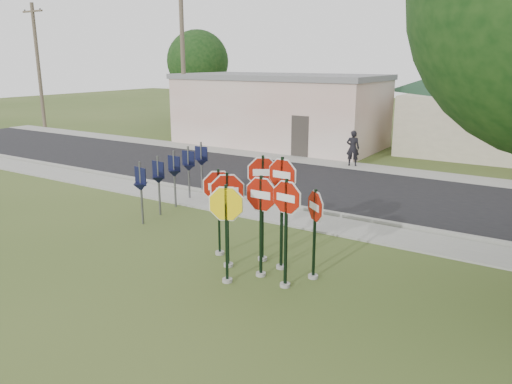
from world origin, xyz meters
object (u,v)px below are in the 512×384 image
Objects in this scene: stop_sign_yellow at (226,220)px; stop_sign_left at (227,206)px; utility_pole_near at (183,61)px; pedestrian at (353,148)px; stop_sign_center at (261,211)px.

stop_sign_left reaches higher than stop_sign_yellow.
utility_pole_near is at bearing 133.00° from stop_sign_yellow.
utility_pole_near is 12.01m from pedestrian.
stop_sign_center is at bearing -44.60° from utility_pole_near.
stop_sign_center is 0.87m from stop_sign_yellow.
stop_sign_yellow is 20.44m from utility_pole_near.
stop_sign_center is 0.99m from stop_sign_left.
utility_pole_near is (-13.23, 13.98, 3.38)m from stop_sign_left.
stop_sign_center reaches higher than stop_sign_yellow.
stop_sign_center is at bearing 56.37° from stop_sign_yellow.
stop_sign_left is 13.19m from pedestrian.
stop_sign_yellow reaches higher than pedestrian.
stop_sign_yellow is (-0.48, -0.72, -0.11)m from stop_sign_center.
stop_sign_left is at bearing 177.93° from stop_sign_center.
stop_sign_yellow is at bearing -55.91° from stop_sign_left.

